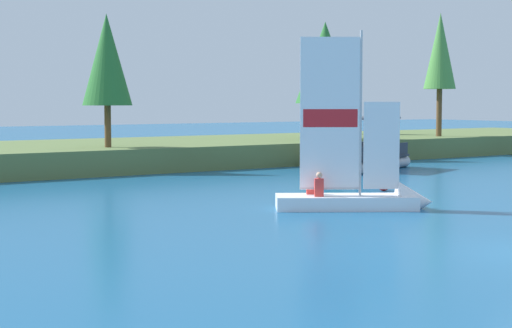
% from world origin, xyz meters
% --- Properties ---
extents(shore_bank, '(80.00, 11.76, 1.20)m').
position_xyz_m(shore_bank, '(0.00, 29.42, 0.60)').
color(shore_bank, '#5B703D').
rests_on(shore_bank, ground).
extents(shoreline_tree_left, '(2.39, 2.39, 6.40)m').
position_xyz_m(shoreline_tree_left, '(0.76, 25.89, 5.38)').
color(shoreline_tree_left, brown).
rests_on(shoreline_tree_left, shore_bank).
extents(shoreline_tree_midleft, '(3.43, 3.43, 6.81)m').
position_xyz_m(shoreline_tree_midleft, '(14.75, 26.61, 5.64)').
color(shoreline_tree_midleft, brown).
rests_on(shoreline_tree_midleft, shore_bank).
extents(shoreline_tree_centre, '(2.36, 2.36, 5.90)m').
position_xyz_m(shoreline_tree_centre, '(20.55, 31.76, 5.16)').
color(shoreline_tree_centre, brown).
rests_on(shoreline_tree_centre, shore_bank).
extents(shoreline_tree_midright, '(2.01, 2.01, 7.76)m').
position_xyz_m(shoreline_tree_midright, '(23.32, 25.72, 6.50)').
color(shoreline_tree_midright, brown).
rests_on(shoreline_tree_midright, shore_bank).
extents(wooden_dock, '(1.99, 4.77, 0.50)m').
position_xyz_m(wooden_dock, '(11.68, 21.65, 0.25)').
color(wooden_dock, brown).
rests_on(wooden_dock, ground).
extents(sailboat, '(4.94, 3.90, 6.08)m').
position_xyz_m(sailboat, '(1.89, 8.41, 0.44)').
color(sailboat, white).
rests_on(sailboat, ground).
extents(pontoon_boat, '(6.84, 4.71, 2.62)m').
position_xyz_m(pontoon_boat, '(11.59, 19.75, 0.67)').
color(pontoon_boat, '#B2B2B7').
rests_on(pontoon_boat, ground).
extents(channel_buoy, '(0.44, 0.44, 0.44)m').
position_xyz_m(channel_buoy, '(5.87, 12.07, 0.22)').
color(channel_buoy, red).
rests_on(channel_buoy, ground).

